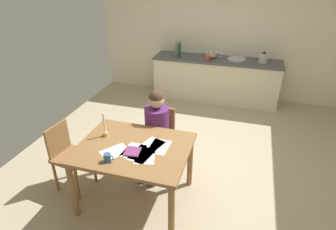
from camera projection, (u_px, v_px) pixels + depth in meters
ground_plane at (192, 159)px, 4.28m from camera, size 5.20×5.20×0.04m
wall_back at (221, 35)px, 5.86m from camera, size 5.20×0.12×2.60m
kitchen_counter at (215, 79)px, 5.95m from camera, size 2.58×0.64×0.90m
dining_table at (134, 154)px, 3.23m from camera, size 1.26×0.99×0.77m
chair_at_table at (159, 135)px, 3.92m from camera, size 0.43×0.43×0.87m
person_seated at (155, 129)px, 3.71m from camera, size 0.35×0.61×1.19m
chair_side_empty at (68, 154)px, 3.52m from camera, size 0.45×0.45×0.88m
coffee_mug at (108, 158)px, 2.92m from camera, size 0.11×0.08×0.09m
candlestick at (105, 129)px, 3.34m from camera, size 0.06×0.06×0.31m
book_magazine at (132, 152)px, 3.08m from camera, size 0.19×0.20×0.02m
paper_letter at (159, 147)px, 3.18m from camera, size 0.22×0.30×0.00m
paper_bill at (151, 145)px, 3.21m from camera, size 0.29×0.35×0.00m
paper_envelope at (141, 155)px, 3.05m from camera, size 0.26×0.33×0.00m
paper_receipt at (134, 151)px, 3.11m from camera, size 0.23×0.31×0.00m
paper_notice at (115, 152)px, 3.10m from camera, size 0.34×0.36×0.00m
paper_flyer at (145, 156)px, 3.03m from camera, size 0.28×0.34×0.00m
sink_unit at (236, 59)px, 5.64m from camera, size 0.36×0.36×0.24m
bottle_oil at (176, 49)px, 5.98m from camera, size 0.06×0.06×0.28m
bottle_vinegar at (179, 50)px, 5.80m from camera, size 0.07×0.07×0.32m
mixing_bowl at (211, 56)px, 5.77m from camera, size 0.22×0.22×0.10m
stovetop_kettle at (263, 58)px, 5.47m from camera, size 0.18×0.18×0.22m
wine_glass_near_sink at (221, 52)px, 5.81m from camera, size 0.07×0.07×0.15m
wine_glass_by_kettle at (216, 51)px, 5.83m from camera, size 0.07×0.07×0.15m
wine_glass_back_left at (211, 51)px, 5.86m from camera, size 0.07×0.07×0.15m
wine_glass_back_right at (207, 51)px, 5.88m from camera, size 0.07×0.07×0.15m
teacup_on_counter at (207, 58)px, 5.64m from camera, size 0.13×0.09×0.10m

